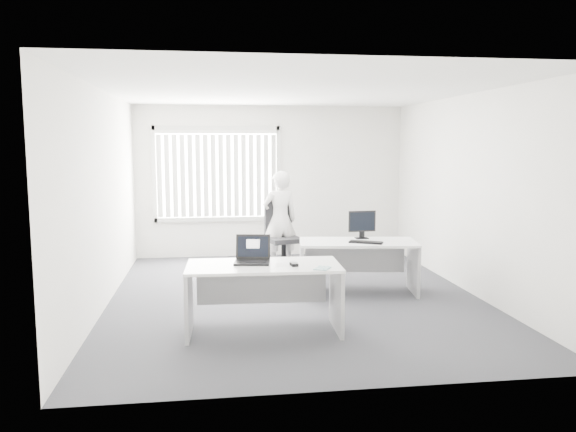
{
  "coord_description": "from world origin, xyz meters",
  "views": [
    {
      "loc": [
        -1.13,
        -7.47,
        2.1
      ],
      "look_at": [
        -0.07,
        0.15,
        1.11
      ],
      "focal_mm": 35.0,
      "sensor_mm": 36.0,
      "label": 1
    }
  ],
  "objects": [
    {
      "name": "wall_back",
      "position": [
        0.0,
        3.0,
        1.4
      ],
      "size": [
        5.0,
        0.02,
        2.8
      ],
      "primitive_type": "cube",
      "color": "white",
      "rests_on": "ground"
    },
    {
      "name": "desk_near",
      "position": [
        -0.56,
        -1.4,
        0.56
      ],
      "size": [
        1.73,
        0.86,
        0.77
      ],
      "rotation": [
        0.0,
        0.0,
        -0.04
      ],
      "color": "white",
      "rests_on": "ground"
    },
    {
      "name": "blinds",
      "position": [
        -1.0,
        2.9,
        1.52
      ],
      "size": [
        2.2,
        0.1,
        1.5
      ],
      "primitive_type": null,
      "color": "silver",
      "rests_on": "wall_back"
    },
    {
      "name": "paper_sheet",
      "position": [
        -0.27,
        -1.45,
        0.77
      ],
      "size": [
        0.33,
        0.25,
        0.0
      ],
      "primitive_type": "cube",
      "rotation": [
        0.0,
        0.0,
        -0.14
      ],
      "color": "white",
      "rests_on": "desk_near"
    },
    {
      "name": "office_chair",
      "position": [
        0.05,
        1.74,
        0.37
      ],
      "size": [
        0.82,
        0.82,
        1.18
      ],
      "rotation": [
        0.0,
        0.0,
        0.27
      ],
      "color": "black",
      "rests_on": "ground"
    },
    {
      "name": "wall_right",
      "position": [
        2.5,
        0.0,
        1.4
      ],
      "size": [
        0.02,
        6.0,
        2.8
      ],
      "primitive_type": "cube",
      "color": "white",
      "rests_on": "ground"
    },
    {
      "name": "wall_left",
      "position": [
        -2.5,
        0.0,
        1.4
      ],
      "size": [
        0.02,
        6.0,
        2.8
      ],
      "primitive_type": "cube",
      "color": "white",
      "rests_on": "ground"
    },
    {
      "name": "wall_front",
      "position": [
        0.0,
        -3.0,
        1.4
      ],
      "size": [
        5.0,
        0.02,
        2.8
      ],
      "primitive_type": "cube",
      "color": "white",
      "rests_on": "ground"
    },
    {
      "name": "monitor",
      "position": [
        1.03,
        0.31,
        0.94
      ],
      "size": [
        0.41,
        0.14,
        0.4
      ],
      "primitive_type": null,
      "rotation": [
        0.0,
        0.0,
        0.06
      ],
      "color": "black",
      "rests_on": "desk_far"
    },
    {
      "name": "window",
      "position": [
        -1.0,
        2.96,
        1.55
      ],
      "size": [
        2.32,
        0.06,
        1.76
      ],
      "primitive_type": "cube",
      "color": "#B8B8B3",
      "rests_on": "wall_back"
    },
    {
      "name": "desk_far",
      "position": [
        0.92,
        0.1,
        0.53
      ],
      "size": [
        1.72,
        0.98,
        0.74
      ],
      "rotation": [
        0.0,
        0.0,
        -0.14
      ],
      "color": "white",
      "rests_on": "ground"
    },
    {
      "name": "booklet",
      "position": [
        0.04,
        -1.7,
        0.78
      ],
      "size": [
        0.22,
        0.24,
        0.01
      ],
      "primitive_type": "cube",
      "rotation": [
        0.0,
        0.0,
        -0.52
      ],
      "color": "white",
      "rests_on": "desk_near"
    },
    {
      "name": "laptop",
      "position": [
        -0.68,
        -1.34,
        0.93
      ],
      "size": [
        0.44,
        0.4,
        0.3
      ],
      "primitive_type": null,
      "rotation": [
        0.0,
        0.0,
        -0.15
      ],
      "color": "black",
      "rests_on": "desk_near"
    },
    {
      "name": "keyboard",
      "position": [
        0.98,
        -0.07,
        0.75
      ],
      "size": [
        0.48,
        0.34,
        0.02
      ],
      "primitive_type": "cube",
      "rotation": [
        0.0,
        0.0,
        -0.47
      ],
      "color": "black",
      "rests_on": "desk_far"
    },
    {
      "name": "person",
      "position": [
        0.03,
        1.86,
        0.83
      ],
      "size": [
        0.68,
        0.52,
        1.65
      ],
      "primitive_type": "imported",
      "rotation": [
        0.0,
        0.0,
        3.36
      ],
      "color": "white",
      "rests_on": "ground"
    },
    {
      "name": "mouse",
      "position": [
        -0.24,
        -1.52,
        0.8
      ],
      "size": [
        0.09,
        0.13,
        0.05
      ],
      "primitive_type": null,
      "rotation": [
        0.0,
        0.0,
        0.17
      ],
      "color": "silver",
      "rests_on": "paper_sheet"
    },
    {
      "name": "ground",
      "position": [
        0.0,
        0.0,
        0.0
      ],
      "size": [
        6.0,
        6.0,
        0.0
      ],
      "primitive_type": "plane",
      "color": "#47484E",
      "rests_on": "ground"
    },
    {
      "name": "ceiling",
      "position": [
        0.0,
        0.0,
        2.8
      ],
      "size": [
        5.0,
        6.0,
        0.02
      ],
      "primitive_type": "cube",
      "color": "white",
      "rests_on": "wall_back"
    }
  ]
}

